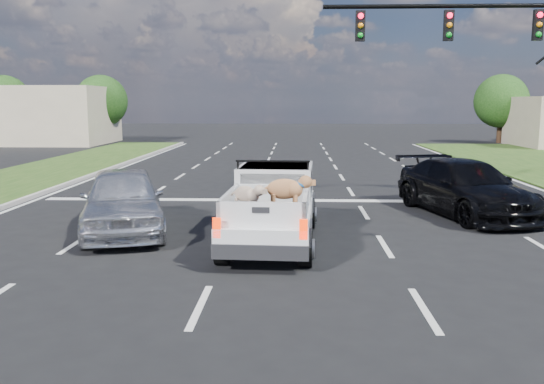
% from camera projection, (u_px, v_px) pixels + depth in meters
% --- Properties ---
extents(ground, '(160.00, 160.00, 0.00)m').
position_uv_depth(ground, '(311.00, 308.00, 8.97)').
color(ground, black).
rests_on(ground, ground).
extents(road_markings, '(17.75, 60.00, 0.01)m').
position_uv_depth(road_markings, '(304.00, 222.00, 15.45)').
color(road_markings, silver).
rests_on(road_markings, ground).
extents(traffic_signal, '(9.11, 0.31, 7.00)m').
position_uv_depth(traffic_signal, '(530.00, 53.00, 18.33)').
color(traffic_signal, black).
rests_on(traffic_signal, ground).
extents(building_left, '(10.00, 8.00, 4.40)m').
position_uv_depth(building_left, '(43.00, 115.00, 44.97)').
color(building_left, '#C3B295').
rests_on(building_left, ground).
extents(tree_far_b, '(4.20, 4.20, 5.40)m').
position_uv_depth(tree_far_b, '(5.00, 101.00, 46.93)').
color(tree_far_b, '#332114').
rests_on(tree_far_b, ground).
extents(tree_far_c, '(4.20, 4.20, 5.40)m').
position_uv_depth(tree_far_c, '(101.00, 101.00, 46.62)').
color(tree_far_c, '#332114').
rests_on(tree_far_c, ground).
extents(tree_far_d, '(4.20, 4.20, 5.40)m').
position_uv_depth(tree_far_d, '(501.00, 101.00, 45.35)').
color(tree_far_d, '#332114').
rests_on(tree_far_d, ground).
extents(pickup_truck, '(2.10, 5.11, 1.89)m').
position_uv_depth(pickup_truck, '(273.00, 204.00, 13.18)').
color(pickup_truck, black).
rests_on(pickup_truck, ground).
extents(silver_sedan, '(3.14, 5.08, 1.61)m').
position_uv_depth(silver_sedan, '(123.00, 200.00, 14.11)').
color(silver_sedan, silver).
rests_on(silver_sedan, ground).
extents(black_coupe, '(3.53, 5.74, 1.55)m').
position_uv_depth(black_coupe, '(465.00, 188.00, 16.37)').
color(black_coupe, black).
rests_on(black_coupe, ground).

